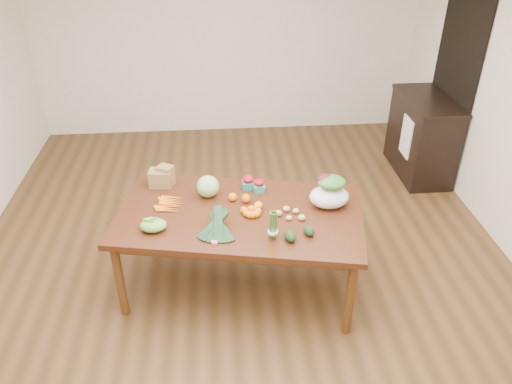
{
  "coord_description": "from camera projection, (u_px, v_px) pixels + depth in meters",
  "views": [
    {
      "loc": [
        -0.17,
        -3.56,
        2.99
      ],
      "look_at": [
        0.13,
        0.0,
        0.78
      ],
      "focal_mm": 35.0,
      "sensor_mm": 36.0,
      "label": 1
    }
  ],
  "objects": [
    {
      "name": "floor",
      "position": [
        242.0,
        264.0,
        4.6
      ],
      "size": [
        6.0,
        6.0,
        0.0
      ],
      "primitive_type": "plane",
      "color": "brown",
      "rests_on": "ground"
    },
    {
      "name": "room_walls",
      "position": [
        239.0,
        130.0,
        3.89
      ],
      "size": [
        5.02,
        6.02,
        2.7
      ],
      "color": "white",
      "rests_on": "floor"
    },
    {
      "name": "dining_table",
      "position": [
        241.0,
        249.0,
        4.19
      ],
      "size": [
        2.12,
        1.44,
        0.75
      ],
      "primitive_type": "cube",
      "rotation": [
        0.0,
        0.0,
        -0.2
      ],
      "color": "#42200F",
      "rests_on": "floor"
    },
    {
      "name": "doorway_dark",
      "position": [
        452.0,
        87.0,
        5.58
      ],
      "size": [
        0.02,
        1.0,
        2.1
      ],
      "primitive_type": "cube",
      "color": "black",
      "rests_on": "floor"
    },
    {
      "name": "cabinet",
      "position": [
        422.0,
        136.0,
        5.84
      ],
      "size": [
        0.52,
        1.02,
        0.94
      ],
      "primitive_type": "cube",
      "color": "black",
      "rests_on": "floor"
    },
    {
      "name": "dish_towel",
      "position": [
        406.0,
        137.0,
        5.64
      ],
      "size": [
        0.02,
        0.28,
        0.45
      ],
      "primitive_type": "cube",
      "color": "white",
      "rests_on": "cabinet"
    },
    {
      "name": "paper_bag",
      "position": [
        160.0,
        176.0,
        4.3
      ],
      "size": [
        0.29,
        0.26,
        0.18
      ],
      "primitive_type": null,
      "rotation": [
        0.0,
        0.0,
        -0.2
      ],
      "color": "olive",
      "rests_on": "dining_table"
    },
    {
      "name": "cabbage",
      "position": [
        208.0,
        186.0,
        4.15
      ],
      "size": [
        0.19,
        0.19,
        0.19
      ],
      "primitive_type": "sphere",
      "color": "#ABC772",
      "rests_on": "dining_table"
    },
    {
      "name": "strawberry_basket_a",
      "position": [
        248.0,
        183.0,
        4.29
      ],
      "size": [
        0.12,
        0.12,
        0.09
      ],
      "primitive_type": null,
      "rotation": [
        0.0,
        0.0,
        -0.2
      ],
      "color": "red",
      "rests_on": "dining_table"
    },
    {
      "name": "strawberry_basket_b",
      "position": [
        259.0,
        186.0,
        4.25
      ],
      "size": [
        0.11,
        0.11,
        0.09
      ],
      "primitive_type": null,
      "rotation": [
        0.0,
        0.0,
        -0.2
      ],
      "color": "#AD0B1B",
      "rests_on": "dining_table"
    },
    {
      "name": "orange_a",
      "position": [
        233.0,
        197.0,
        4.12
      ],
      "size": [
        0.07,
        0.07,
        0.07
      ],
      "primitive_type": "sphere",
      "color": "#FC9E0F",
      "rests_on": "dining_table"
    },
    {
      "name": "orange_b",
      "position": [
        246.0,
        198.0,
        4.1
      ],
      "size": [
        0.08,
        0.08,
        0.08
      ],
      "primitive_type": "sphere",
      "color": "orange",
      "rests_on": "dining_table"
    },
    {
      "name": "orange_c",
      "position": [
        258.0,
        206.0,
        4.01
      ],
      "size": [
        0.07,
        0.07,
        0.07
      ],
      "primitive_type": "sphere",
      "color": "#FFA80F",
      "rests_on": "dining_table"
    },
    {
      "name": "mandarin_cluster",
      "position": [
        252.0,
        211.0,
        3.93
      ],
      "size": [
        0.21,
        0.21,
        0.09
      ],
      "primitive_type": null,
      "rotation": [
        0.0,
        0.0,
        -0.2
      ],
      "color": "orange",
      "rests_on": "dining_table"
    },
    {
      "name": "carrots",
      "position": [
        169.0,
        204.0,
        4.07
      ],
      "size": [
        0.26,
        0.28,
        0.03
      ],
      "primitive_type": null,
      "rotation": [
        0.0,
        0.0,
        -0.2
      ],
      "color": "orange",
      "rests_on": "dining_table"
    },
    {
      "name": "snap_pea_bag",
      "position": [
        153.0,
        225.0,
        3.76
      ],
      "size": [
        0.2,
        0.15,
        0.09
      ],
      "primitive_type": "ellipsoid",
      "color": "#78B93E",
      "rests_on": "dining_table"
    },
    {
      "name": "kale_bunch",
      "position": [
        217.0,
        227.0,
        3.69
      ],
      "size": [
        0.39,
        0.45,
        0.16
      ],
      "primitive_type": null,
      "rotation": [
        0.0,
        0.0,
        -0.2
      ],
      "color": "black",
      "rests_on": "dining_table"
    },
    {
      "name": "asparagus_bundle",
      "position": [
        273.0,
        225.0,
        3.63
      ],
      "size": [
        0.1,
        0.13,
        0.26
      ],
      "primitive_type": null,
      "rotation": [
        0.15,
        0.0,
        -0.2
      ],
      "color": "#447134",
      "rests_on": "dining_table"
    },
    {
      "name": "potato_a",
      "position": [
        279.0,
        213.0,
        3.94
      ],
      "size": [
        0.06,
        0.05,
        0.05
      ],
      "primitive_type": "ellipsoid",
      "color": "tan",
      "rests_on": "dining_table"
    },
    {
      "name": "potato_b",
      "position": [
        289.0,
        218.0,
        3.89
      ],
      "size": [
        0.05,
        0.04,
        0.04
      ],
      "primitive_type": "ellipsoid",
      "color": "tan",
      "rests_on": "dining_table"
    },
    {
      "name": "potato_c",
      "position": [
        296.0,
        211.0,
        3.97
      ],
      "size": [
        0.05,
        0.05,
        0.04
      ],
      "primitive_type": "ellipsoid",
      "color": "tan",
      "rests_on": "dining_table"
    },
    {
      "name": "potato_d",
      "position": [
        286.0,
        209.0,
        3.99
      ],
      "size": [
        0.06,
        0.05,
        0.05
      ],
      "primitive_type": "ellipsoid",
      "color": "tan",
      "rests_on": "dining_table"
    },
    {
      "name": "potato_e",
      "position": [
        302.0,
        218.0,
        3.89
      ],
      "size": [
        0.06,
        0.05,
        0.05
      ],
      "primitive_type": "ellipsoid",
      "color": "tan",
      "rests_on": "dining_table"
    },
    {
      "name": "avocado_a",
      "position": [
        290.0,
        236.0,
        3.66
      ],
      "size": [
        0.11,
        0.14,
        0.08
      ],
      "primitive_type": "ellipsoid",
      "rotation": [
        0.0,
        0.0,
        0.3
      ],
      "color": "black",
      "rests_on": "dining_table"
    },
    {
      "name": "avocado_b",
      "position": [
        309.0,
        231.0,
        3.72
      ],
      "size": [
        0.1,
        0.13,
        0.07
      ],
      "primitive_type": "ellipsoid",
      "rotation": [
        0.0,
        0.0,
        0.3
      ],
      "color": "black",
      "rests_on": "dining_table"
    },
    {
      "name": "salad_bag",
      "position": [
        329.0,
        193.0,
        4.0
      ],
      "size": [
        0.36,
        0.3,
        0.25
      ],
      "primitive_type": null,
      "rotation": [
        0.0,
        0.0,
        -0.2
      ],
      "color": "white",
      "rests_on": "dining_table"
    }
  ]
}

